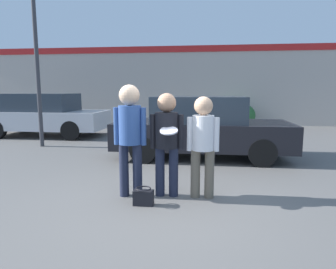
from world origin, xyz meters
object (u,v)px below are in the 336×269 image
object	(u,v)px
person_right	(203,139)
parked_car_far	(45,115)
person_left	(130,130)
parked_car_near	(201,127)
shrub	(244,116)
person_middle_with_frisbee	(167,136)
handbag	(143,197)
street_lamp	(41,5)

from	to	relation	value
person_right	parked_car_far	distance (m)	8.28
person_left	parked_car_far	distance (m)	7.58
person_right	parked_car_near	bearing A→B (deg)	91.42
shrub	person_right	bearing A→B (deg)	-100.71
person_middle_with_frisbee	handbag	bearing A→B (deg)	-123.28
parked_car_near	shrub	world-z (taller)	parked_car_near
person_middle_with_frisbee	person_right	xyz separation A→B (m)	(0.57, -0.00, -0.05)
parked_car_near	handbag	world-z (taller)	parked_car_near
person_left	parked_car_near	size ratio (longest dim) A/B	0.41
person_right	street_lamp	world-z (taller)	street_lamp
person_right	shrub	world-z (taller)	person_right
parked_car_far	handbag	xyz separation A→B (m)	(5.03, -6.26, -0.66)
person_left	handbag	world-z (taller)	person_left
handbag	parked_car_near	bearing A→B (deg)	76.86
person_left	parked_car_near	world-z (taller)	person_left
person_left	person_right	xyz separation A→B (m)	(1.14, 0.09, -0.13)
person_left	handbag	bearing A→B (deg)	-51.86
person_left	shrub	distance (m)	10.22
parked_car_far	street_lamp	bearing A→B (deg)	-58.86
street_lamp	shrub	size ratio (longest dim) A/B	6.54
person_right	street_lamp	size ratio (longest dim) A/B	0.24
shrub	handbag	world-z (taller)	shrub
person_left	street_lamp	distance (m)	6.09
shrub	parked_car_near	bearing A→B (deg)	-105.76
parked_car_near	handbag	xyz separation A→B (m)	(-0.79, -3.38, -0.64)
street_lamp	handbag	bearing A→B (deg)	-48.10
parked_car_far	shrub	distance (m)	8.64
person_middle_with_frisbee	person_right	size ratio (longest dim) A/B	1.03
person_middle_with_frisbee	shrub	bearing A→B (deg)	76.07
parked_car_far	handbag	distance (m)	8.05
parked_car_far	person_left	bearing A→B (deg)	-51.17
person_middle_with_frisbee	shrub	size ratio (longest dim) A/B	1.59
person_middle_with_frisbee	parked_car_near	size ratio (longest dim) A/B	0.38
person_left	street_lamp	bearing A→B (deg)	132.22
parked_car_near	parked_car_far	distance (m)	6.49
handbag	street_lamp	bearing A→B (deg)	131.90
street_lamp	handbag	xyz separation A→B (m)	(3.83, -4.26, -3.98)
person_right	parked_car_near	world-z (taller)	person_right
parked_car_near	person_right	bearing A→B (deg)	-88.58
person_middle_with_frisbee	street_lamp	distance (m)	6.42
person_right	street_lamp	distance (m)	6.82
person_middle_with_frisbee	handbag	xyz separation A→B (m)	(-0.29, -0.45, -0.86)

